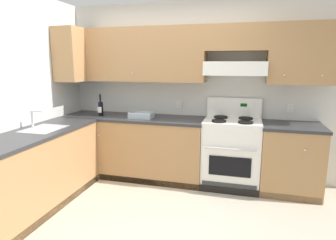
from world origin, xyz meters
name	(u,v)px	position (x,y,z in m)	size (l,w,h in m)	color
ground_plane	(136,222)	(0.00, 0.00, 0.00)	(7.04, 7.04, 0.00)	#B2AA99
wall_back	(198,77)	(0.40, 1.53, 1.48)	(4.68, 0.57, 2.55)	silver
wall_left	(17,92)	(-1.59, 0.23, 1.34)	(0.47, 4.00, 2.55)	silver
counter_back_run	(172,150)	(0.08, 1.24, 0.45)	(3.60, 0.65, 0.91)	#A87A4C
counter_left_run	(34,171)	(-1.24, 0.00, 0.46)	(0.63, 1.91, 1.13)	#A87A4C
stove	(231,152)	(0.93, 1.25, 0.48)	(0.76, 0.62, 1.20)	white
wine_bottle	(101,107)	(-1.00, 1.19, 1.04)	(0.07, 0.07, 0.32)	black
bowl	(141,116)	(-0.35, 1.17, 0.94)	(0.33, 0.22, 0.08)	#9EADB7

